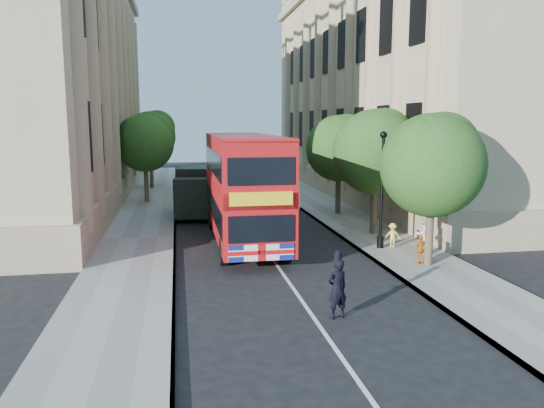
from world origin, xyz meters
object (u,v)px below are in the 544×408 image
double_decker_bus (244,185)px  box_van (195,193)px  woman_pedestrian (423,234)px  police_constable (337,289)px  lamp_post (382,195)px

double_decker_bus → box_van: (-2.01, 7.37, -1.29)m
woman_pedestrian → police_constable: bearing=32.8°
double_decker_bus → woman_pedestrian: bearing=-29.2°
woman_pedestrian → lamp_post: bearing=-62.4°
lamp_post → police_constable: lamp_post is taller
box_van → police_constable: (3.47, -17.53, -0.56)m
box_van → police_constable: 17.88m
lamp_post → police_constable: bearing=-119.7°
box_van → woman_pedestrian: 14.59m
double_decker_bus → police_constable: double_decker_bus is taller
box_van → woman_pedestrian: (9.14, -11.36, -0.46)m
lamp_post → double_decker_bus: 6.34m
lamp_post → woman_pedestrian: (1.32, -1.45, -1.52)m
box_van → double_decker_bus: bearing=-69.5°
lamp_post → woman_pedestrian: bearing=-47.7°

